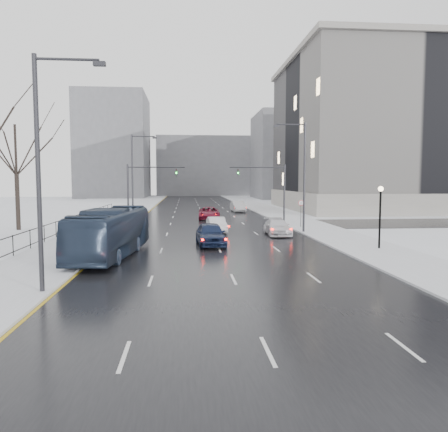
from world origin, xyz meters
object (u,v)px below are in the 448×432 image
object	(u,v)px
bus	(111,232)
lamppost_r_mid	(380,208)
no_uturn_sign	(301,206)
sedan_right_distant	(238,206)
tree_park_e	(19,231)
streetlight_r_mid	(302,172)
sedan_center_near	(210,234)
mast_signal_right	(275,187)
sedan_right_far	(277,227)
streetlight_l_near	(44,162)
sedan_right_cross	(209,213)
streetlight_l_far	(134,173)
mast_signal_left	(138,187)
sedan_right_near	(217,225)

from	to	relation	value
bus	lamppost_r_mid	bearing A→B (deg)	9.59
no_uturn_sign	sedan_right_distant	size ratio (longest dim) A/B	0.54
tree_park_e	streetlight_r_mid	bearing A→B (deg)	-8.63
streetlight_r_mid	sedan_center_near	bearing A→B (deg)	-141.61
mast_signal_right	sedan_right_distant	distance (m)	18.75
sedan_center_near	sedan_right_far	world-z (taller)	sedan_center_near
tree_park_e	lamppost_r_mid	xyz separation A→B (m)	(29.20, -14.00, 2.94)
streetlight_r_mid	streetlight_l_near	xyz separation A→B (m)	(-16.33, -20.00, 0.00)
lamppost_r_mid	sedan_right_cross	bearing A→B (deg)	113.22
streetlight_l_near	no_uturn_sign	world-z (taller)	streetlight_l_near
streetlight_r_mid	streetlight_l_far	xyz separation A→B (m)	(-16.33, 12.00, 0.00)
tree_park_e	mast_signal_left	bearing A→B (deg)	20.19
tree_park_e	mast_signal_left	size ratio (longest dim) A/B	2.08
streetlight_l_far	sedan_right_near	distance (m)	14.82
streetlight_r_mid	sedan_right_far	xyz separation A→B (m)	(-2.50, -1.39, -4.88)
sedan_right_cross	sedan_right_far	xyz separation A→B (m)	(5.17, -15.86, -0.06)
mast_signal_left	sedan_right_distant	xyz separation A→B (m)	(12.82, 18.38, -3.25)
streetlight_r_mid	sedan_right_near	world-z (taller)	streetlight_r_mid
streetlight_l_near	mast_signal_right	distance (m)	32.03
sedan_right_near	streetlight_r_mid	bearing A→B (deg)	-11.44
mast_signal_right	no_uturn_sign	size ratio (longest dim) A/B	2.41
tree_park_e	streetlight_r_mid	xyz separation A→B (m)	(26.37, -4.00, 5.62)
streetlight_l_near	sedan_right_near	xyz separation A→B (m)	(8.67, 21.01, -4.87)
lamppost_r_mid	sedan_right_near	bearing A→B (deg)	133.64
streetlight_l_near	mast_signal_right	bearing A→B (deg)	61.04
lamppost_r_mid	sedan_center_near	size ratio (longest dim) A/B	0.86
sedan_right_far	lamppost_r_mid	bearing A→B (deg)	-56.99
sedan_right_near	sedan_right_cross	xyz separation A→B (m)	(0.00, 13.46, 0.05)
streetlight_l_far	sedan_center_near	distance (m)	20.91
bus	no_uturn_sign	bearing A→B (deg)	49.21
streetlight_l_far	lamppost_r_mid	distance (m)	29.30
streetlight_l_near	sedan_right_distant	xyz separation A→B (m)	(13.66, 46.38, -4.76)
no_uturn_sign	sedan_right_distant	bearing A→B (deg)	99.40
mast_signal_left	no_uturn_sign	bearing A→B (deg)	-13.60
lamppost_r_mid	sedan_right_far	xyz separation A→B (m)	(-5.33, 8.61, -2.20)
sedan_center_near	sedan_right_cross	xyz separation A→B (m)	(1.00, 21.34, -0.09)
streetlight_l_far	sedan_right_far	distance (m)	19.86
mast_signal_right	sedan_right_distant	world-z (taller)	mast_signal_right
streetlight_l_near	sedan_right_cross	world-z (taller)	streetlight_l_near
lamppost_r_mid	mast_signal_left	world-z (taller)	mast_signal_left
streetlight_r_mid	sedan_right_cross	bearing A→B (deg)	117.92
streetlight_r_mid	mast_signal_right	bearing A→B (deg)	96.00
sedan_center_near	bus	bearing A→B (deg)	-150.68
streetlight_l_near	sedan_right_distant	distance (m)	48.58
streetlight_r_mid	no_uturn_sign	world-z (taller)	streetlight_r_mid
sedan_right_far	sedan_right_cross	bearing A→B (deg)	109.32
mast_signal_left	sedan_right_far	size ratio (longest dim) A/B	1.34
bus	mast_signal_right	bearing A→B (deg)	59.39
mast_signal_left	sedan_right_distant	world-z (taller)	mast_signal_left
streetlight_l_far	sedan_center_near	bearing A→B (deg)	-67.88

